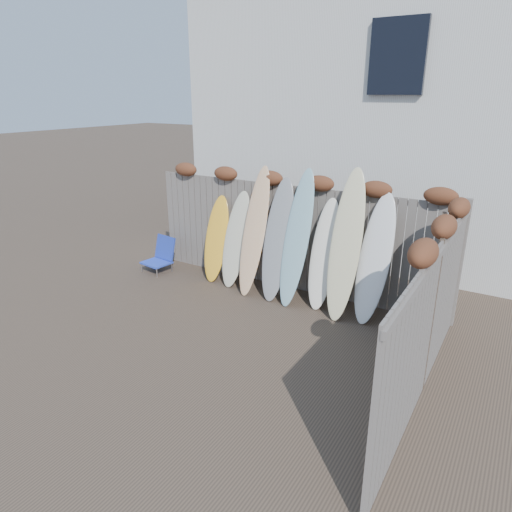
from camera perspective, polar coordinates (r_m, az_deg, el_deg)
The scene contains 15 objects.
ground at distance 7.18m, azimuth -5.07°, elevation -10.33°, with size 80.00×80.00×0.00m, color #493A2D.
back_fence at distance 8.57m, azimuth 4.50°, elevation 3.39°, with size 6.05×0.28×2.24m.
right_fence at distance 5.80m, azimuth 20.99°, elevation -6.55°, with size 0.28×4.40×2.24m.
house at distance 11.92m, azimuth 16.23°, elevation 17.12°, with size 8.50×5.50×6.33m.
beach_chair at distance 9.90m, azimuth -11.82°, elevation 0.10°, with size 0.61×0.64×0.72m.
wooden_crate at distance 6.68m, azimuth 18.30°, elevation -10.56°, with size 0.56×0.47×0.66m, color #443D33.
lattice_panel at distance 6.57m, azimuth 21.29°, elevation -4.75°, with size 0.06×1.35×2.03m, color brown.
surfboard_0 at distance 9.13m, azimuth -4.97°, elevation 2.15°, with size 0.49×0.07×1.75m, color yellow.
surfboard_1 at distance 8.83m, azimuth -2.52°, elevation 2.08°, with size 0.54×0.07×1.90m, color beige.
surfboard_2 at distance 8.44m, azimuth -0.20°, elevation 3.11°, with size 0.46×0.07×2.44m, color #F3C88E.
surfboard_3 at distance 8.23m, azimuth 2.72°, elevation 2.05°, with size 0.52×0.07×2.27m, color gray.
surfboard_4 at distance 8.03m, azimuth 5.13°, elevation 2.25°, with size 0.47×0.07×2.47m, color #86B5C1.
surfboard_5 at distance 7.99m, azimuth 8.48°, elevation 0.22°, with size 0.47×0.07×1.97m, color white.
surfboard_6 at distance 7.65m, azimuth 11.17°, elevation 1.39°, with size 0.51×0.07×2.56m, color beige.
surfboard_7 at distance 7.62m, azimuth 14.62°, elevation -0.37°, with size 0.53×0.07×2.18m, color white.
Camera 1 is at (3.75, -4.96, 3.58)m, focal length 32.00 mm.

